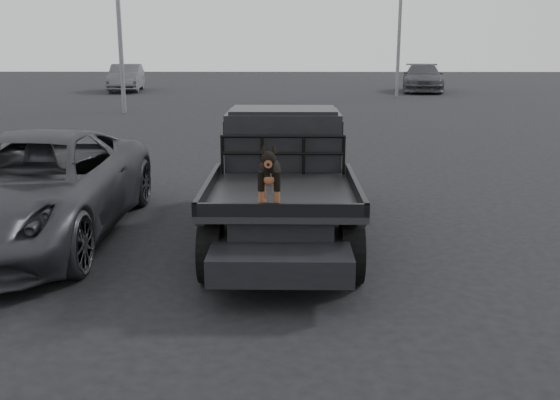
# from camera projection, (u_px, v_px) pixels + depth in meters

# --- Properties ---
(ground) EXTENTS (120.00, 120.00, 0.00)m
(ground) POSITION_uv_depth(u_px,v_px,m) (244.00, 285.00, 7.35)
(ground) COLOR black
(ground) RESTS_ON ground
(flatbed_ute) EXTENTS (2.00, 5.40, 0.92)m
(flatbed_ute) POSITION_uv_depth(u_px,v_px,m) (283.00, 208.00, 8.98)
(flatbed_ute) COLOR black
(flatbed_ute) RESTS_ON ground
(ute_cab) EXTENTS (1.72, 1.30, 0.88)m
(ute_cab) POSITION_uv_depth(u_px,v_px,m) (283.00, 137.00, 9.69)
(ute_cab) COLOR black
(ute_cab) RESTS_ON flatbed_ute
(headache_rack) EXTENTS (1.80, 0.08, 0.55)m
(headache_rack) POSITION_uv_depth(u_px,v_px,m) (283.00, 155.00, 9.00)
(headache_rack) COLOR black
(headache_rack) RESTS_ON flatbed_ute
(dog) EXTENTS (0.32, 0.60, 0.74)m
(dog) POSITION_uv_depth(u_px,v_px,m) (270.00, 176.00, 7.15)
(dog) COLOR black
(dog) RESTS_ON flatbed_ute
(parked_suv) EXTENTS (2.58, 5.48, 1.51)m
(parked_suv) POSITION_uv_depth(u_px,v_px,m) (30.00, 188.00, 8.90)
(parked_suv) COLOR #323338
(parked_suv) RESTS_ON ground
(distant_car_a) EXTENTS (2.33, 5.09, 1.62)m
(distant_car_a) POSITION_uv_depth(u_px,v_px,m) (126.00, 78.00, 37.74)
(distant_car_a) COLOR #4C4C51
(distant_car_a) RESTS_ON ground
(distant_car_b) EXTENTS (3.18, 5.94, 1.64)m
(distant_car_b) POSITION_uv_depth(u_px,v_px,m) (423.00, 78.00, 37.44)
(distant_car_b) COLOR #414246
(distant_car_b) RESTS_ON ground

